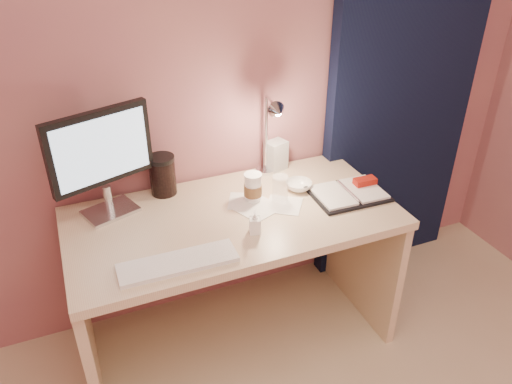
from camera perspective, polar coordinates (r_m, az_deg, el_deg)
name	(u,v)px	position (r m, az deg, el deg)	size (l,w,h in m)	color
room	(389,74)	(2.63, 15.00, 12.87)	(3.50, 3.50, 3.50)	#C6B28E
desk	(229,247)	(2.32, -3.10, -6.32)	(1.40, 0.70, 0.73)	beige
monitor	(100,155)	(2.10, -17.38, 4.10)	(0.42, 0.22, 0.47)	silver
keyboard	(178,263)	(1.87, -8.89, -7.99)	(0.44, 0.13, 0.02)	white
planner	(350,192)	(2.30, 10.66, -0.03)	(0.34, 0.26, 0.05)	black
paper_a	(257,208)	(2.17, 0.12, -1.80)	(0.17, 0.17, 0.00)	white
paper_b	(245,201)	(2.22, -1.25, -1.07)	(0.14, 0.14, 0.00)	white
paper_c	(284,205)	(2.19, 3.22, -1.49)	(0.15, 0.15, 0.00)	white
coffee_cup	(253,188)	(2.20, -0.35, 0.47)	(0.08, 0.08, 0.13)	white
clear_cup	(280,189)	(2.19, 2.77, 0.36)	(0.07, 0.07, 0.12)	white
bowl	(299,186)	(2.31, 4.93, 0.73)	(0.12, 0.12, 0.04)	white
lotion_bottle	(255,222)	(1.99, -0.12, -3.47)	(0.04, 0.05, 0.10)	white
dark_jar	(163,177)	(2.28, -10.61, 1.71)	(0.12, 0.12, 0.16)	black
product_box	(276,155)	(2.46, 2.29, 4.21)	(0.10, 0.08, 0.15)	silver
desk_lamp	(278,130)	(2.27, 2.52, 7.04)	(0.11, 0.26, 0.41)	silver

